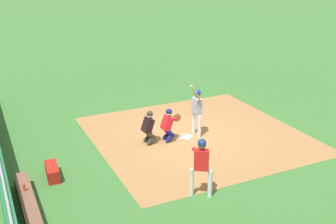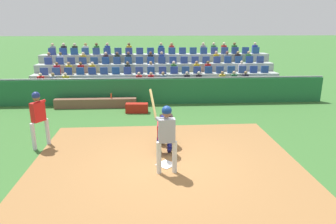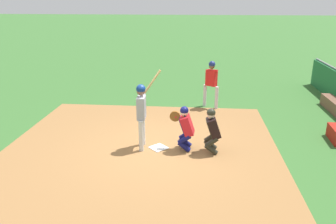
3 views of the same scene
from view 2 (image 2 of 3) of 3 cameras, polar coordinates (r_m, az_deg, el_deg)
ground_plane at (r=8.93m, az=-0.40°, el=-9.78°), size 160.00×160.00×0.00m
infield_dirt_patch at (r=8.49m, az=-0.21°, el=-11.25°), size 7.77×7.92×0.01m
home_plate_marker at (r=8.92m, az=-0.40°, el=-9.69°), size 0.62×0.62×0.02m
batter_at_plate at (r=8.04m, az=-0.32°, el=-3.65°), size 0.73×0.66×2.23m
catcher_crouching at (r=9.34m, az=-0.77°, el=-3.73°), size 0.48×0.72×1.31m
home_plate_umpire at (r=10.06m, az=-0.32°, el=-2.32°), size 0.48×0.47×1.30m
dugout_wall at (r=15.20m, az=-1.78°, el=3.89°), size 16.51×0.24×1.32m
dugout_bench at (r=14.98m, az=-13.25°, el=1.63°), size 3.84×0.40×0.44m
water_bottle_on_bench at (r=14.81m, az=-10.49°, el=2.95°), size 0.07×0.07×0.22m
equipment_duffel_bag at (r=13.84m, az=-5.80°, el=0.74°), size 1.01×0.42×0.42m
on_deck_batter at (r=10.60m, az=-22.94°, el=-0.26°), size 0.48×0.63×1.85m
bleacher_stand at (r=19.37m, az=-2.21°, el=7.01°), size 14.59×3.70×2.63m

